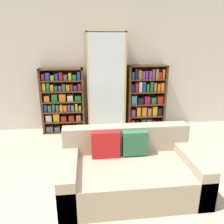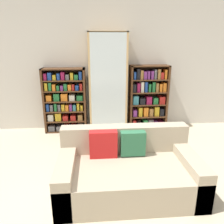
# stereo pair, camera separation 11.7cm
# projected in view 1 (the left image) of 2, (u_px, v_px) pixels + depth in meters

# --- Properties ---
(ground_plane) EXTENTS (16.00, 16.00, 0.00)m
(ground_plane) POSITION_uv_depth(u_px,v_px,m) (141.00, 209.00, 2.50)
(ground_plane) COLOR beige
(wall_back) EXTENTS (6.29, 0.06, 2.70)m
(wall_back) POSITION_uv_depth(u_px,v_px,m) (113.00, 66.00, 4.67)
(wall_back) COLOR beige
(wall_back) RESTS_ON ground
(couch) EXTENTS (1.72, 0.97, 0.75)m
(couch) POSITION_uv_depth(u_px,v_px,m) (130.00, 170.00, 2.79)
(couch) COLOR tan
(couch) RESTS_ON ground
(bookshelf_left) EXTENTS (0.87, 0.32, 1.34)m
(bookshelf_left) POSITION_uv_depth(u_px,v_px,m) (63.00, 101.00, 4.56)
(bookshelf_left) COLOR #4C2D19
(bookshelf_left) RESTS_ON ground
(display_cabinet) EXTENTS (0.78, 0.36, 2.04)m
(display_cabinet) POSITION_uv_depth(u_px,v_px,m) (106.00, 84.00, 4.54)
(display_cabinet) COLOR tan
(display_cabinet) RESTS_ON ground
(bookshelf_right) EXTENTS (0.81, 0.32, 1.39)m
(bookshelf_right) POSITION_uv_depth(u_px,v_px,m) (146.00, 98.00, 4.75)
(bookshelf_right) COLOR #4C2D19
(bookshelf_right) RESTS_ON ground
(wine_bottle) EXTENTS (0.09, 0.09, 0.39)m
(wine_bottle) POSITION_uv_depth(u_px,v_px,m) (147.00, 145.00, 3.72)
(wine_bottle) COLOR #192333
(wine_bottle) RESTS_ON ground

